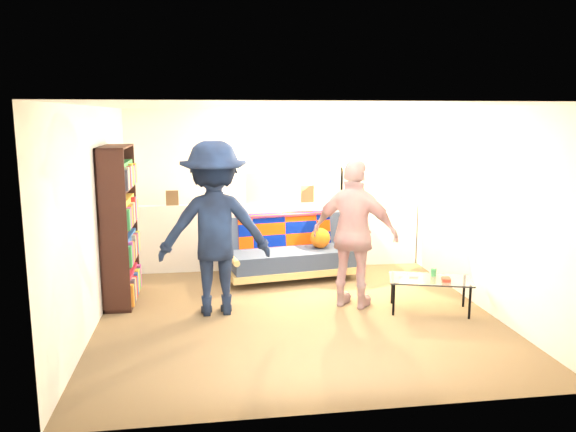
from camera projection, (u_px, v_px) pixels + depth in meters
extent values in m
plane|color=brown|center=(293.00, 306.00, 6.84)|extent=(5.00, 5.00, 0.00)
cube|color=silver|center=(269.00, 184.00, 9.06)|extent=(4.50, 0.10, 2.40)
cube|color=silver|center=(95.00, 214.00, 6.30)|extent=(0.10, 5.00, 2.40)
cube|color=silver|center=(472.00, 205.00, 6.95)|extent=(0.10, 5.00, 2.40)
cube|color=white|center=(293.00, 106.00, 6.41)|extent=(4.50, 5.00, 0.10)
cube|color=silver|center=(274.00, 235.00, 8.50)|extent=(4.45, 0.15, 1.00)
cube|color=brown|center=(172.00, 198.00, 8.16)|extent=(0.18, 0.02, 0.22)
cube|color=brown|center=(214.00, 195.00, 8.24)|extent=(0.22, 0.02, 0.28)
cube|color=beige|center=(261.00, 188.00, 8.32)|extent=(0.45, 0.02, 0.45)
cube|color=brown|center=(307.00, 194.00, 8.44)|extent=(0.20, 0.02, 0.26)
cube|color=brown|center=(359.00, 195.00, 8.56)|extent=(0.16, 0.02, 0.20)
cube|color=tan|center=(290.00, 268.00, 8.00)|extent=(1.93, 1.10, 0.10)
cube|color=#313F58|center=(291.00, 258.00, 7.93)|extent=(1.82, 0.94, 0.23)
cube|color=#313F58|center=(284.00, 233.00, 8.22)|extent=(1.74, 0.50, 0.54)
cylinder|color=tan|center=(231.00, 257.00, 7.70)|extent=(0.22, 0.82, 0.09)
cylinder|color=tan|center=(346.00, 248.00, 8.22)|extent=(0.22, 0.82, 0.09)
cube|color=navy|center=(285.00, 234.00, 8.14)|extent=(1.39, 0.32, 0.50)
cube|color=navy|center=(283.00, 214.00, 8.21)|extent=(1.41, 0.46, 0.03)
sphere|color=#DF5D13|center=(320.00, 238.00, 8.01)|extent=(0.29, 0.29, 0.29)
cube|color=black|center=(106.00, 225.00, 6.87)|extent=(0.02, 0.97, 1.94)
cube|color=black|center=(113.00, 233.00, 6.43)|extent=(0.32, 0.02, 1.94)
cube|color=black|center=(124.00, 218.00, 7.35)|extent=(0.32, 0.02, 1.94)
cube|color=black|center=(115.00, 147.00, 6.72)|extent=(0.32, 0.97, 0.02)
cube|color=black|center=(123.00, 299.00, 7.05)|extent=(0.32, 0.97, 0.04)
cube|color=black|center=(121.00, 261.00, 6.97)|extent=(0.32, 0.92, 0.02)
cube|color=black|center=(119.00, 225.00, 6.89)|extent=(0.32, 0.92, 0.02)
cube|color=black|center=(117.00, 189.00, 6.81)|extent=(0.32, 0.92, 0.02)
cube|color=#BC253B|center=(124.00, 284.00, 7.02)|extent=(0.24, 0.90, 0.32)
cube|color=#2553A1|center=(122.00, 247.00, 6.94)|extent=(0.24, 0.90, 0.30)
cube|color=gold|center=(120.00, 211.00, 6.86)|extent=(0.24, 0.90, 0.32)
cube|color=green|center=(118.00, 174.00, 6.78)|extent=(0.24, 0.90, 0.30)
cylinder|color=black|center=(394.00, 299.00, 6.51)|extent=(0.04, 0.04, 0.38)
cylinder|color=black|center=(470.00, 303.00, 6.39)|extent=(0.04, 0.04, 0.38)
cylinder|color=black|center=(392.00, 289.00, 6.92)|extent=(0.04, 0.04, 0.38)
cylinder|color=black|center=(464.00, 292.00, 6.80)|extent=(0.04, 0.04, 0.38)
cube|color=silver|center=(430.00, 279.00, 6.62)|extent=(1.06, 0.77, 0.02)
cube|color=silver|center=(414.00, 276.00, 6.69)|extent=(0.12, 0.08, 0.03)
cube|color=#EC3D29|center=(446.00, 279.00, 6.51)|extent=(0.13, 0.15, 0.04)
cylinder|color=#44A35B|center=(434.00, 272.00, 6.71)|extent=(0.08, 0.08, 0.10)
cylinder|color=black|center=(340.00, 270.00, 8.42)|extent=(0.27, 0.27, 0.03)
cylinder|color=black|center=(341.00, 218.00, 8.28)|extent=(0.04, 0.04, 1.59)
sphere|color=#FFC672|center=(334.00, 174.00, 8.21)|extent=(0.13, 0.13, 0.13)
sphere|color=#FFC672|center=(351.00, 170.00, 8.11)|extent=(0.13, 0.13, 0.13)
sphere|color=#FFC672|center=(343.00, 164.00, 8.25)|extent=(0.13, 0.13, 0.13)
imported|color=black|center=(215.00, 229.00, 6.48)|extent=(1.32, 0.78, 2.01)
imported|color=pink|center=(355.00, 234.00, 6.70)|extent=(1.12, 0.93, 1.79)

